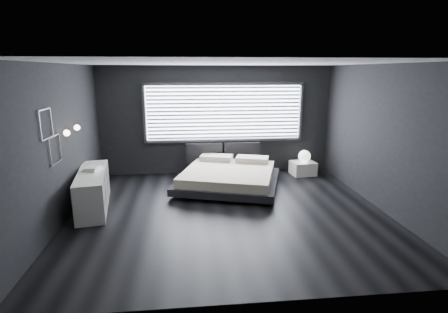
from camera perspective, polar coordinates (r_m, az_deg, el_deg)
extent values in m
plane|color=black|center=(6.87, 0.75, -9.01)|extent=(6.00, 6.00, 0.00)
plane|color=silver|center=(6.33, 0.83, 15.03)|extent=(6.00, 6.00, 0.00)
cube|color=black|center=(9.16, -1.24, 5.89)|extent=(6.00, 0.04, 2.80)
cube|color=black|center=(3.83, 5.63, -5.61)|extent=(6.00, 0.04, 2.80)
cube|color=black|center=(6.80, -25.22, 1.75)|extent=(0.04, 5.50, 2.80)
cube|color=black|center=(7.43, 24.46, 2.76)|extent=(0.04, 5.50, 2.80)
cube|color=white|center=(9.13, 0.02, 7.20)|extent=(4.00, 0.02, 1.38)
cube|color=#47474C|center=(9.11, -12.91, 6.84)|extent=(0.06, 0.08, 1.48)
cube|color=#47474C|center=(9.53, 12.44, 7.16)|extent=(0.06, 0.08, 1.48)
cube|color=#47474C|center=(9.04, 0.04, 11.77)|extent=(4.14, 0.08, 0.06)
cube|color=#47474C|center=(9.21, 0.04, 2.66)|extent=(4.14, 0.08, 0.06)
cube|color=silver|center=(9.07, 0.06, 7.15)|extent=(3.94, 0.03, 1.32)
cube|color=black|center=(9.18, -3.25, 0.62)|extent=(0.96, 0.16, 0.52)
cube|color=black|center=(9.28, 2.93, 0.76)|extent=(0.96, 0.16, 0.52)
cylinder|color=silver|center=(6.79, -24.86, 3.50)|extent=(0.10, 0.02, 0.02)
sphere|color=#FFE5B7|center=(6.77, -24.30, 3.53)|extent=(0.11, 0.11, 0.11)
cylinder|color=silver|center=(7.36, -23.40, 4.35)|extent=(0.10, 0.02, 0.02)
sphere|color=#FFE5B7|center=(7.34, -22.88, 4.38)|extent=(0.11, 0.11, 0.11)
cube|color=#47474C|center=(6.18, -27.28, 6.85)|extent=(0.01, 0.46, 0.02)
cube|color=#47474C|center=(6.24, -26.82, 2.67)|extent=(0.01, 0.46, 0.02)
cube|color=#47474C|center=(6.42, -26.33, 5.08)|extent=(0.01, 0.02, 0.46)
cube|color=#47474C|center=(6.00, -27.81, 4.39)|extent=(0.01, 0.02, 0.46)
cube|color=#47474C|center=(6.48, -26.05, 3.01)|extent=(0.01, 0.46, 0.02)
cube|color=#47474C|center=(6.57, -25.62, -0.93)|extent=(0.01, 0.46, 0.02)
cube|color=#47474C|center=(6.73, -25.19, 1.47)|extent=(0.01, 0.02, 0.46)
cube|color=#47474C|center=(6.31, -26.52, 0.57)|extent=(0.01, 0.02, 0.46)
cube|color=black|center=(7.64, -7.63, -6.39)|extent=(0.15, 0.15, 0.08)
cube|color=black|center=(7.28, 6.99, -7.43)|extent=(0.15, 0.15, 0.08)
cube|color=black|center=(9.20, -4.19, -2.78)|extent=(0.15, 0.15, 0.08)
cube|color=black|center=(8.90, 7.86, -3.45)|extent=(0.15, 0.15, 0.08)
cube|color=black|center=(8.16, 0.73, -4.05)|extent=(2.76, 2.69, 0.16)
cube|color=#C1B498|center=(8.10, 0.73, -2.82)|extent=(2.48, 2.48, 0.20)
cube|color=beige|center=(8.89, -1.22, -0.19)|extent=(0.88, 0.64, 0.13)
cube|color=beige|center=(8.75, 4.62, -0.47)|extent=(0.88, 0.64, 0.13)
cube|color=white|center=(9.41, 12.75, -1.87)|extent=(0.65, 0.57, 0.35)
sphere|color=white|center=(9.30, 12.99, 0.05)|extent=(0.31, 0.31, 0.31)
cube|color=white|center=(7.42, -20.60, -5.11)|extent=(0.81, 1.91, 0.74)
cube|color=#47474C|center=(7.40, -18.57, -5.00)|extent=(0.30, 1.81, 0.72)
cube|color=silver|center=(7.44, -20.69, -1.92)|extent=(0.36, 0.42, 0.04)
cube|color=silver|center=(7.41, -20.68, -1.68)|extent=(0.28, 0.35, 0.03)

